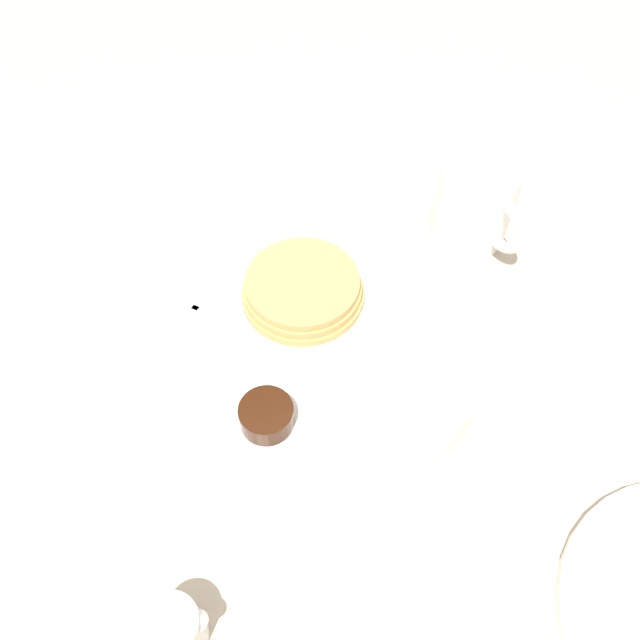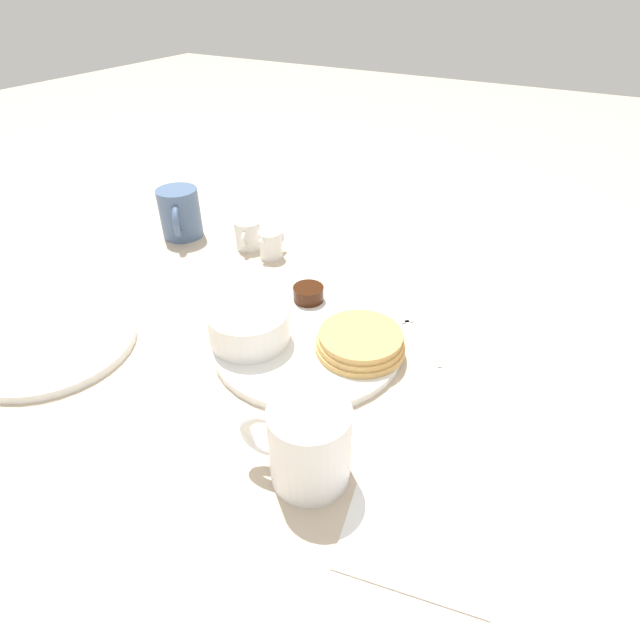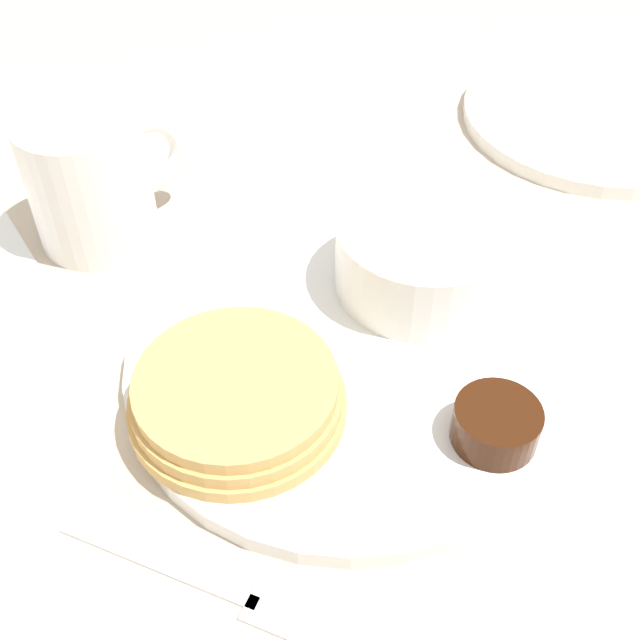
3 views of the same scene
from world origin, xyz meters
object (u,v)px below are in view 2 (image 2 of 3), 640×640
at_px(second_mug, 180,213).
at_px(plate, 308,342).
at_px(creamer_pitcher_far, 248,234).
at_px(fork, 412,328).
at_px(coffee_mug, 307,444).
at_px(creamer_pitcher_near, 271,244).
at_px(bowl, 249,324).

bearing_deg(second_mug, plate, -24.39).
relative_size(plate, creamer_pitcher_far, 4.03).
distance_m(fork, second_mug, 0.51).
bearing_deg(plate, coffee_mug, -59.45).
relative_size(plate, creamer_pitcher_near, 4.29).
xyz_separation_m(creamer_pitcher_far, fork, (0.37, -0.09, -0.02)).
distance_m(bowl, coffee_mug, 0.23).
bearing_deg(creamer_pitcher_far, creamer_pitcher_near, -9.46).
xyz_separation_m(coffee_mug, second_mug, (-0.50, 0.37, -0.00)).
bearing_deg(creamer_pitcher_far, coffee_mug, -47.17).
relative_size(bowl, second_mug, 1.13).
height_order(creamer_pitcher_near, fork, creamer_pitcher_near).
bearing_deg(fork, creamer_pitcher_far, 165.71).
bearing_deg(bowl, creamer_pitcher_far, 126.67).
height_order(bowl, creamer_pitcher_near, bowl).
relative_size(plate, second_mug, 2.70).
relative_size(creamer_pitcher_near, fork, 0.56).
height_order(creamer_pitcher_far, fork, creamer_pitcher_far).
xyz_separation_m(plate, bowl, (-0.07, -0.04, 0.03)).
bearing_deg(fork, second_mug, 172.32).
bearing_deg(creamer_pitcher_far, fork, -14.29).
bearing_deg(creamer_pitcher_near, creamer_pitcher_far, 170.54).
distance_m(coffee_mug, second_mug, 0.62).
distance_m(plate, creamer_pitcher_near, 0.27).
height_order(plate, creamer_pitcher_far, creamer_pitcher_far).
xyz_separation_m(bowl, creamer_pitcher_near, (-0.12, 0.23, -0.01)).
relative_size(coffee_mug, creamer_pitcher_near, 1.87).
height_order(plate, coffee_mug, coffee_mug).
bearing_deg(creamer_pitcher_far, bowl, -53.33).
distance_m(plate, coffee_mug, 0.22).
bearing_deg(creamer_pitcher_near, coffee_mug, -51.45).
relative_size(creamer_pitcher_far, fork, 0.59).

